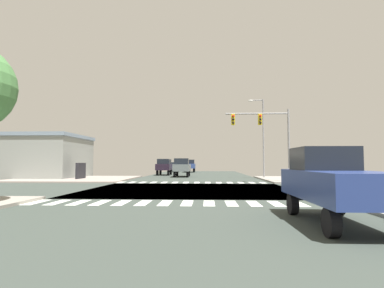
{
  "coord_description": "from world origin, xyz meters",
  "views": [
    {
      "loc": [
        1.13,
        -21.69,
        1.85
      ],
      "look_at": [
        -0.11,
        5.38,
        3.43
      ],
      "focal_mm": 29.48,
      "sensor_mm": 36.0,
      "label": 1
    }
  ],
  "objects_px": {
    "suv_leading_1": "(164,165)",
    "pickup_middle_3": "(190,165)",
    "pickup_trailing_2": "(332,181)",
    "sedan_inner_4": "(175,166)",
    "pickup_farside_1": "(182,167)",
    "bank_building": "(37,157)",
    "street_lamp": "(261,132)",
    "traffic_signal_mast": "(264,129)",
    "sedan_queued_3": "(317,172)",
    "sedan_crossing_2": "(336,175)"
  },
  "relations": [
    {
      "from": "sedan_crossing_2",
      "to": "sedan_inner_4",
      "type": "distance_m",
      "value": 45.08
    },
    {
      "from": "pickup_farside_1",
      "to": "suv_leading_1",
      "type": "bearing_deg",
      "value": -60.6
    },
    {
      "from": "bank_building",
      "to": "street_lamp",
      "type": "bearing_deg",
      "value": 0.53
    },
    {
      "from": "pickup_trailing_2",
      "to": "sedan_inner_4",
      "type": "relative_size",
      "value": 1.19
    },
    {
      "from": "sedan_crossing_2",
      "to": "suv_leading_1",
      "type": "distance_m",
      "value": 30.64
    },
    {
      "from": "bank_building",
      "to": "sedan_inner_4",
      "type": "bearing_deg",
      "value": 60.98
    },
    {
      "from": "sedan_inner_4",
      "to": "bank_building",
      "type": "bearing_deg",
      "value": 60.98
    },
    {
      "from": "suv_leading_1",
      "to": "pickup_middle_3",
      "type": "distance_m",
      "value": 13.92
    },
    {
      "from": "sedan_inner_4",
      "to": "sedan_queued_3",
      "type": "bearing_deg",
      "value": 112.38
    },
    {
      "from": "bank_building",
      "to": "sedan_inner_4",
      "type": "height_order",
      "value": "bank_building"
    },
    {
      "from": "street_lamp",
      "to": "sedan_crossing_2",
      "type": "distance_m",
      "value": 18.79
    },
    {
      "from": "traffic_signal_mast",
      "to": "pickup_farside_1",
      "type": "relative_size",
      "value": 1.33
    },
    {
      "from": "bank_building",
      "to": "sedan_inner_4",
      "type": "distance_m",
      "value": 28.61
    },
    {
      "from": "sedan_queued_3",
      "to": "street_lamp",
      "type": "bearing_deg",
      "value": -168.23
    },
    {
      "from": "suv_leading_1",
      "to": "pickup_farside_1",
      "type": "bearing_deg",
      "value": 119.4
    },
    {
      "from": "traffic_signal_mast",
      "to": "sedan_queued_3",
      "type": "relative_size",
      "value": 1.57
    },
    {
      "from": "sedan_queued_3",
      "to": "pickup_middle_3",
      "type": "relative_size",
      "value": 0.84
    },
    {
      "from": "bank_building",
      "to": "sedan_queued_3",
      "type": "bearing_deg",
      "value": -21.03
    },
    {
      "from": "traffic_signal_mast",
      "to": "pickup_middle_3",
      "type": "xyz_separation_m",
      "value": [
        -8.48,
        30.14,
        -3.67
      ]
    },
    {
      "from": "pickup_farside_1",
      "to": "sedan_inner_4",
      "type": "relative_size",
      "value": 1.19
    },
    {
      "from": "sedan_crossing_2",
      "to": "sedan_inner_4",
      "type": "relative_size",
      "value": 1.0
    },
    {
      "from": "traffic_signal_mast",
      "to": "pickup_farside_1",
      "type": "height_order",
      "value": "traffic_signal_mast"
    },
    {
      "from": "pickup_trailing_2",
      "to": "pickup_middle_3",
      "type": "bearing_deg",
      "value": 98.07
    },
    {
      "from": "sedan_queued_3",
      "to": "sedan_inner_4",
      "type": "height_order",
      "value": "same"
    },
    {
      "from": "pickup_farside_1",
      "to": "suv_leading_1",
      "type": "relative_size",
      "value": 1.11
    },
    {
      "from": "traffic_signal_mast",
      "to": "sedan_crossing_2",
      "type": "distance_m",
      "value": 11.79
    },
    {
      "from": "sedan_inner_4",
      "to": "pickup_trailing_2",
      "type": "bearing_deg",
      "value": 101.03
    },
    {
      "from": "street_lamp",
      "to": "pickup_middle_3",
      "type": "relative_size",
      "value": 1.79
    },
    {
      "from": "traffic_signal_mast",
      "to": "pickup_farside_1",
      "type": "distance_m",
      "value": 14.54
    },
    {
      "from": "pickup_farside_1",
      "to": "sedan_inner_4",
      "type": "bearing_deg",
      "value": -81.8
    },
    {
      "from": "pickup_farside_1",
      "to": "sedan_inner_4",
      "type": "xyz_separation_m",
      "value": [
        -3.0,
        20.82,
        -0.17
      ]
    },
    {
      "from": "bank_building",
      "to": "pickup_middle_3",
      "type": "relative_size",
      "value": 2.39
    },
    {
      "from": "bank_building",
      "to": "pickup_trailing_2",
      "type": "xyz_separation_m",
      "value": [
        23.86,
        -26.32,
        -1.24
      ]
    },
    {
      "from": "bank_building",
      "to": "pickup_farside_1",
      "type": "bearing_deg",
      "value": 13.88
    },
    {
      "from": "bank_building",
      "to": "suv_leading_1",
      "type": "distance_m",
      "value": 16.84
    },
    {
      "from": "suv_leading_1",
      "to": "pickup_trailing_2",
      "type": "xyz_separation_m",
      "value": [
        10.0,
        -35.81,
        -0.1
      ]
    },
    {
      "from": "traffic_signal_mast",
      "to": "street_lamp",
      "type": "xyz_separation_m",
      "value": [
        1.0,
        7.3,
        0.42
      ]
    },
    {
      "from": "traffic_signal_mast",
      "to": "pickup_middle_3",
      "type": "distance_m",
      "value": 31.53
    },
    {
      "from": "street_lamp",
      "to": "pickup_middle_3",
      "type": "distance_m",
      "value": 25.06
    },
    {
      "from": "pickup_farside_1",
      "to": "pickup_middle_3",
      "type": "relative_size",
      "value": 1.0
    },
    {
      "from": "street_lamp",
      "to": "pickup_middle_3",
      "type": "xyz_separation_m",
      "value": [
        -9.48,
        22.83,
        -4.1
      ]
    },
    {
      "from": "traffic_signal_mast",
      "to": "pickup_trailing_2",
      "type": "bearing_deg",
      "value": -94.41
    },
    {
      "from": "street_lamp",
      "to": "bank_building",
      "type": "height_order",
      "value": "street_lamp"
    },
    {
      "from": "suv_leading_1",
      "to": "sedan_inner_4",
      "type": "relative_size",
      "value": 1.07
    },
    {
      "from": "street_lamp",
      "to": "sedan_crossing_2",
      "type": "xyz_separation_m",
      "value": [
        0.98,
        -18.28,
        -4.27
      ]
    },
    {
      "from": "traffic_signal_mast",
      "to": "sedan_inner_4",
      "type": "distance_m",
      "value": 34.26
    },
    {
      "from": "bank_building",
      "to": "pickup_farside_1",
      "type": "height_order",
      "value": "bank_building"
    },
    {
      "from": "traffic_signal_mast",
      "to": "suv_leading_1",
      "type": "relative_size",
      "value": 1.47
    },
    {
      "from": "pickup_farside_1",
      "to": "street_lamp",
      "type": "bearing_deg",
      "value": 157.53
    },
    {
      "from": "pickup_farside_1",
      "to": "sedan_crossing_2",
      "type": "bearing_deg",
      "value": 115.22
    }
  ]
}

